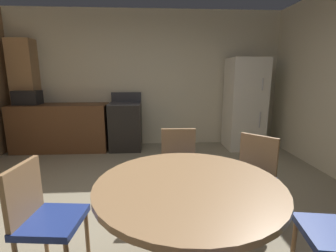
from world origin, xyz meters
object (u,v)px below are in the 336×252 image
(dining_table, at_px, (188,204))
(chair_northeast, at_px, (252,174))
(chair_west, at_px, (42,214))
(microwave, at_px, (28,98))
(chair_north, at_px, (179,164))
(refrigerator, at_px, (244,104))
(oven_range, at_px, (126,126))

(dining_table, relative_size, chair_northeast, 1.43)
(chair_west, bearing_deg, dining_table, 0.00)
(microwave, xyz_separation_m, chair_north, (2.62, -2.21, -0.53))
(refrigerator, height_order, microwave, refrigerator)
(microwave, bearing_deg, chair_north, -40.13)
(oven_range, distance_m, chair_northeast, 2.94)
(dining_table, xyz_separation_m, chair_north, (0.04, 1.02, -0.10))
(dining_table, distance_m, chair_north, 1.02)
(oven_range, height_order, chair_north, oven_range)
(dining_table, bearing_deg, chair_north, 87.50)
(microwave, distance_m, chair_west, 3.53)
(refrigerator, height_order, chair_north, refrigerator)
(chair_northeast, bearing_deg, chair_west, -24.79)
(refrigerator, xyz_separation_m, chair_northeast, (-0.83, -2.47, -0.38))
(microwave, relative_size, chair_north, 0.51)
(microwave, bearing_deg, chair_northeast, -37.29)
(refrigerator, relative_size, chair_northeast, 2.02)
(oven_range, xyz_separation_m, dining_table, (0.77, -3.23, 0.14))
(chair_northeast, bearing_deg, chair_north, -68.09)
(chair_west, bearing_deg, chair_north, 46.70)
(oven_range, bearing_deg, microwave, -179.89)
(oven_range, xyz_separation_m, chair_northeast, (1.51, -2.52, 0.03))
(oven_range, height_order, chair_west, oven_range)
(refrigerator, bearing_deg, oven_range, 178.68)
(chair_west, xyz_separation_m, chair_north, (1.06, 0.91, 0.00))
(chair_northeast, distance_m, chair_north, 0.76)
(refrigerator, relative_size, dining_table, 1.42)
(refrigerator, relative_size, chair_north, 2.02)
(microwave, bearing_deg, chair_west, -63.44)
(oven_range, xyz_separation_m, chair_north, (0.81, -2.21, 0.03))
(chair_north, bearing_deg, chair_northeast, 68.09)
(refrigerator, relative_size, chair_west, 2.02)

